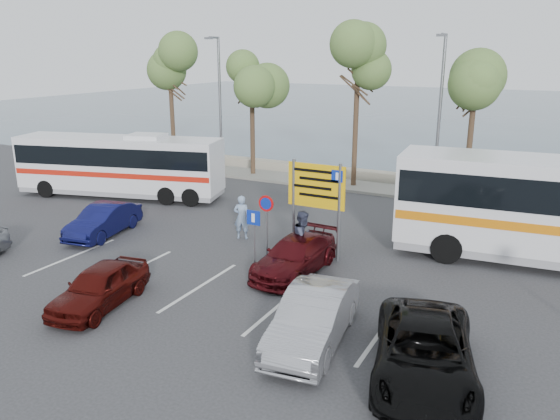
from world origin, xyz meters
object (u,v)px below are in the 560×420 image
at_px(direction_sign, 316,193).
at_px(pedestrian_far, 303,238).
at_px(coach_bus_left, 120,168).
at_px(car_maroon, 295,256).
at_px(street_lamp_right, 440,109).
at_px(car_red, 100,286).
at_px(suv_black, 424,352).
at_px(car_silver_b, 313,318).
at_px(street_lamp_left, 219,99).
at_px(car_blue, 103,220).
at_px(pedestrian_near, 242,217).

distance_m(direction_sign, pedestrian_far, 1.70).
relative_size(coach_bus_left, car_maroon, 2.60).
bearing_deg(car_maroon, street_lamp_right, 82.50).
distance_m(car_maroon, car_red, 6.40).
distance_m(suv_black, car_silver_b, 2.95).
bearing_deg(street_lamp_left, suv_black, -44.82).
bearing_deg(coach_bus_left, car_silver_b, -30.87).
relative_size(street_lamp_right, direction_sign, 2.23).
bearing_deg(car_blue, pedestrian_near, 13.34).
relative_size(street_lamp_right, suv_black, 1.64).
bearing_deg(pedestrian_near, street_lamp_left, -71.17).
bearing_deg(street_lamp_left, car_silver_b, -49.90).
bearing_deg(car_silver_b, car_blue, 153.30).
bearing_deg(direction_sign, pedestrian_near, 171.55).
distance_m(car_red, pedestrian_far, 7.01).
height_order(car_red, pedestrian_far, pedestrian_far).
bearing_deg(pedestrian_near, coach_bus_left, -35.67).
height_order(coach_bus_left, car_silver_b, coach_bus_left).
height_order(car_blue, car_red, car_blue).
relative_size(street_lamp_right, car_maroon, 1.91).
xyz_separation_m(car_maroon, car_silver_b, (2.50, -4.01, 0.10)).
relative_size(street_lamp_left, pedestrian_near, 4.45).
distance_m(car_blue, car_maroon, 8.75).
bearing_deg(suv_black, street_lamp_left, 120.87).
bearing_deg(car_red, car_blue, 124.84).
bearing_deg(street_lamp_left, direction_sign, -43.17).
bearing_deg(pedestrian_far, coach_bus_left, 73.65).
xyz_separation_m(street_lamp_left, street_lamp_right, (13.00, 0.00, 0.00)).
bearing_deg(pedestrian_far, car_maroon, -173.85).
height_order(coach_bus_left, pedestrian_near, coach_bus_left).
bearing_deg(street_lamp_right, pedestrian_near, -119.23).
bearing_deg(direction_sign, suv_black, -47.91).
relative_size(coach_bus_left, car_silver_b, 2.52).
height_order(car_blue, pedestrian_near, pedestrian_near).
xyz_separation_m(car_maroon, suv_black, (5.43, -4.31, 0.07)).
bearing_deg(coach_bus_left, street_lamp_left, 77.34).
bearing_deg(street_lamp_right, coach_bus_left, -154.29).
relative_size(car_red, pedestrian_far, 1.85).
bearing_deg(pedestrian_near, car_silver_b, 115.22).
relative_size(street_lamp_right, pedestrian_far, 4.02).
xyz_separation_m(car_maroon, car_red, (-4.00, -5.00, 0.02)).
bearing_deg(car_red, street_lamp_right, 61.38).
bearing_deg(car_red, street_lamp_left, 103.16).
bearing_deg(direction_sign, pedestrian_far, -93.62).
bearing_deg(car_blue, street_lamp_left, 90.21).
distance_m(street_lamp_left, car_blue, 12.94).
height_order(street_lamp_left, suv_black, street_lamp_left).
height_order(car_red, suv_black, suv_black).
bearing_deg(car_maroon, car_red, -126.71).
distance_m(car_maroon, pedestrian_near, 4.14).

